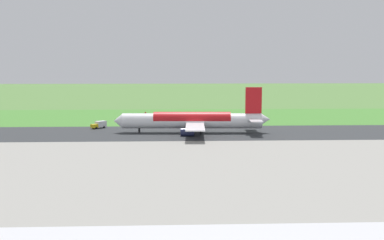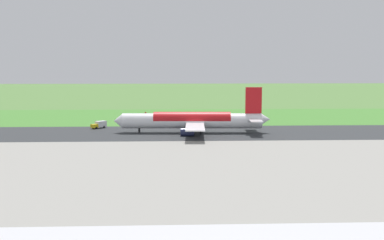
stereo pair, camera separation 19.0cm
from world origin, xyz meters
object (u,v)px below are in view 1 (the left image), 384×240
(traffic_cone_orange, at_px, (129,117))
(no_stopping_sign, at_px, (145,115))
(service_truck_baggage, at_px, (99,125))
(airliner_main, at_px, (193,120))

(traffic_cone_orange, bearing_deg, no_stopping_sign, 158.02)
(service_truck_baggage, distance_m, no_stopping_sign, 34.59)
(airliner_main, distance_m, service_truck_baggage, 36.67)
(airliner_main, bearing_deg, service_truck_baggage, -20.82)
(service_truck_baggage, bearing_deg, no_stopping_sign, -116.35)
(airliner_main, height_order, service_truck_baggage, airliner_main)
(airliner_main, height_order, no_stopping_sign, airliner_main)
(service_truck_baggage, bearing_deg, airliner_main, 159.18)
(service_truck_baggage, xyz_separation_m, no_stopping_sign, (-15.35, -31.00, 0.26))
(service_truck_baggage, relative_size, no_stopping_sign, 2.02)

